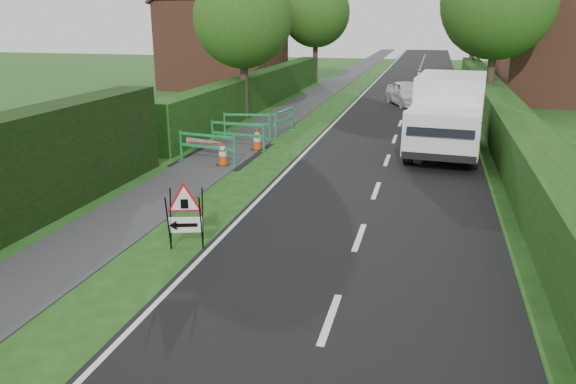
{
  "coord_description": "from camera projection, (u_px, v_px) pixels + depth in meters",
  "views": [
    {
      "loc": [
        3.79,
        -6.67,
        4.5
      ],
      "look_at": [
        1.0,
        4.22,
        1.0
      ],
      "focal_mm": 35.0,
      "sensor_mm": 36.0,
      "label": 1
    }
  ],
  "objects": [
    {
      "name": "ground",
      "position": [
        154.0,
        332.0,
        8.4
      ],
      "size": [
        120.0,
        120.0,
        0.0
      ],
      "primitive_type": "plane",
      "color": "#1E3E11",
      "rests_on": "ground"
    },
    {
      "name": "road_surface",
      "position": [
        415.0,
        83.0,
        40.18
      ],
      "size": [
        6.0,
        90.0,
        0.02
      ],
      "primitive_type": "cube",
      "color": "black",
      "rests_on": "ground"
    },
    {
      "name": "footpath",
      "position": [
        339.0,
        81.0,
        41.48
      ],
      "size": [
        2.0,
        90.0,
        0.02
      ],
      "primitive_type": "cube",
      "color": "#2D2D30",
      "rests_on": "ground"
    },
    {
      "name": "hedge_west_far",
      "position": [
        262.0,
        106.0,
        29.93
      ],
      "size": [
        1.0,
        24.0,
        1.8
      ],
      "primitive_type": "cube",
      "color": "#14380F",
      "rests_on": "ground"
    },
    {
      "name": "hedge_east",
      "position": [
        501.0,
        140.0,
        21.66
      ],
      "size": [
        1.2,
        50.0,
        1.5
      ],
      "primitive_type": "cube",
      "color": "#14380F",
      "rests_on": "ground"
    },
    {
      "name": "house_west",
      "position": [
        225.0,
        43.0,
        37.66
      ],
      "size": [
        7.5,
        7.4,
        7.88
      ],
      "color": "brown",
      "rests_on": "ground"
    },
    {
      "name": "house_east_a",
      "position": [
        571.0,
        48.0,
        30.83
      ],
      "size": [
        7.5,
        7.4,
        7.88
      ],
      "color": "brown",
      "rests_on": "ground"
    },
    {
      "name": "house_east_b",
      "position": [
        546.0,
        39.0,
        43.54
      ],
      "size": [
        7.5,
        7.4,
        7.88
      ],
      "color": "brown",
      "rests_on": "ground"
    },
    {
      "name": "tree_nw",
      "position": [
        243.0,
        18.0,
        24.81
      ],
      "size": [
        4.4,
        4.4,
        6.7
      ],
      "color": "#2D2116",
      "rests_on": "ground"
    },
    {
      "name": "tree_ne",
      "position": [
        498.0,
        2.0,
        25.69
      ],
      "size": [
        5.2,
        5.2,
        7.79
      ],
      "color": "#2D2116",
      "rests_on": "ground"
    },
    {
      "name": "tree_fw",
      "position": [
        316.0,
        13.0,
        39.5
      ],
      "size": [
        4.8,
        4.8,
        7.24
      ],
      "color": "#2D2116",
      "rests_on": "ground"
    },
    {
      "name": "tree_fe",
      "position": [
        475.0,
        22.0,
        40.78
      ],
      "size": [
        4.2,
        4.2,
        6.33
      ],
      "color": "#2D2116",
      "rests_on": "ground"
    },
    {
      "name": "triangle_sign",
      "position": [
        183.0,
        211.0,
        11.13
      ],
      "size": [
        1.02,
        1.02,
        1.19
      ],
      "rotation": [
        0.0,
        0.0,
        0.3
      ],
      "color": "black",
      "rests_on": "ground"
    },
    {
      "name": "works_van",
      "position": [
        448.0,
        113.0,
        19.14
      ],
      "size": [
        2.72,
        5.9,
        2.61
      ],
      "rotation": [
        0.0,
        0.0,
        -0.09
      ],
      "color": "silver",
      "rests_on": "ground"
    },
    {
      "name": "traffic_cone_0",
      "position": [
        457.0,
        151.0,
        18.05
      ],
      "size": [
        0.38,
        0.38,
        0.79
      ],
      "color": "black",
      "rests_on": "ground"
    },
    {
      "name": "traffic_cone_1",
      "position": [
        462.0,
        144.0,
        19.04
      ],
      "size": [
        0.38,
        0.38,
        0.79
      ],
      "color": "black",
      "rests_on": "ground"
    },
    {
      "name": "traffic_cone_2",
      "position": [
        450.0,
        128.0,
        21.86
      ],
      "size": [
        0.38,
        0.38,
        0.79
      ],
      "color": "black",
      "rests_on": "ground"
    },
    {
      "name": "traffic_cone_3",
      "position": [
        223.0,
        153.0,
        17.76
      ],
      "size": [
        0.38,
        0.38,
        0.79
      ],
      "color": "black",
      "rests_on": "ground"
    },
    {
      "name": "traffic_cone_4",
      "position": [
        257.0,
        139.0,
        19.87
      ],
      "size": [
        0.38,
        0.38,
        0.79
      ],
      "color": "black",
      "rests_on": "ground"
    },
    {
      "name": "ped_barrier_0",
      "position": [
        207.0,
        144.0,
        17.9
      ],
      "size": [
        2.09,
        0.69,
        1.0
      ],
      "rotation": [
        0.0,
        0.0,
        -0.17
      ],
      "color": "#178343",
      "rests_on": "ground"
    },
    {
      "name": "ped_barrier_1",
      "position": [
        238.0,
        132.0,
        19.86
      ],
      "size": [
        2.08,
        0.56,
        1.0
      ],
      "rotation": [
        0.0,
        0.0,
        -0.1
      ],
      "color": "#178343",
      "rests_on": "ground"
    },
    {
      "name": "ped_barrier_2",
      "position": [
        250.0,
        122.0,
        21.72
      ],
      "size": [
        2.09,
        0.71,
        1.0
      ],
      "rotation": [
        0.0,
        0.0,
        0.18
      ],
      "color": "#178343",
      "rests_on": "ground"
    },
    {
      "name": "ped_barrier_3",
      "position": [
        281.0,
        119.0,
        22.31
      ],
      "size": [
        0.73,
        2.09,
        1.0
      ],
      "rotation": [
        0.0,
        0.0,
        1.38
      ],
      "color": "#178343",
      "rests_on": "ground"
    },
    {
      "name": "redwhite_plank",
      "position": [
        204.0,
        156.0,
        19.05
      ],
      "size": [
        1.43,
        0.52,
        0.25
      ],
      "primitive_type": "cube",
      "rotation": [
        0.0,
        0.0,
        -0.33
      ],
      "color": "red",
      "rests_on": "ground"
    },
    {
      "name": "hatchback_car",
      "position": [
        407.0,
        93.0,
        29.87
      ],
      "size": [
        2.81,
        4.11,
        1.3
      ],
      "primitive_type": "imported",
      "rotation": [
        0.0,
        0.0,
        0.37
      ],
      "color": "silver",
      "rests_on": "ground"
    }
  ]
}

